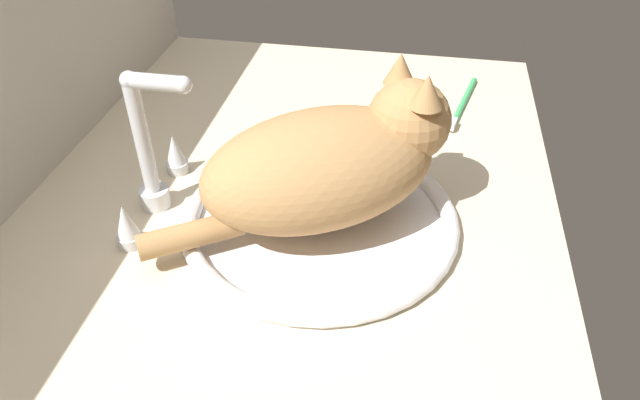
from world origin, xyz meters
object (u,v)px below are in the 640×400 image
(cat, at_px, (337,161))
(sink_basin, at_px, (320,219))
(faucet, at_px, (151,161))
(toothbrush, at_px, (462,104))

(cat, bearing_deg, sink_basin, 122.86)
(faucet, distance_m, cat, 0.24)
(faucet, bearing_deg, sink_basin, -90.00)
(sink_basin, height_order, faucet, faucet)
(toothbrush, bearing_deg, faucet, 130.57)
(sink_basin, relative_size, cat, 0.96)
(cat, height_order, toothbrush, cat)
(faucet, bearing_deg, cat, -87.16)
(cat, bearing_deg, faucet, 92.84)
(sink_basin, bearing_deg, toothbrush, -28.12)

